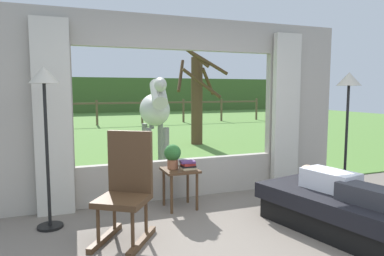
{
  "coord_description": "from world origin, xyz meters",
  "views": [
    {
      "loc": [
        -1.65,
        -2.48,
        1.54
      ],
      "look_at": [
        0.0,
        1.8,
        1.05
      ],
      "focal_mm": 33.05,
      "sensor_mm": 36.0,
      "label": 1
    }
  ],
  "objects_px": {
    "reclining_person": "(343,185)",
    "pasture_tree": "(197,96)",
    "book_stack": "(188,165)",
    "side_table": "(180,176)",
    "potted_plant": "(173,155)",
    "horse": "(155,111)",
    "floor_lamp_left": "(45,99)",
    "floor_lamp_right": "(348,98)",
    "recliner_sofa": "(338,211)",
    "rocking_chair": "(126,187)"
  },
  "relations": [
    {
      "from": "floor_lamp_left",
      "to": "pasture_tree",
      "type": "height_order",
      "value": "pasture_tree"
    },
    {
      "from": "floor_lamp_left",
      "to": "reclining_person",
      "type": "bearing_deg",
      "value": -23.16
    },
    {
      "from": "side_table",
      "to": "potted_plant",
      "type": "relative_size",
      "value": 1.63
    },
    {
      "from": "potted_plant",
      "to": "rocking_chair",
      "type": "bearing_deg",
      "value": -134.12
    },
    {
      "from": "potted_plant",
      "to": "pasture_tree",
      "type": "height_order",
      "value": "pasture_tree"
    },
    {
      "from": "recliner_sofa",
      "to": "side_table",
      "type": "distance_m",
      "value": 1.93
    },
    {
      "from": "side_table",
      "to": "potted_plant",
      "type": "height_order",
      "value": "potted_plant"
    },
    {
      "from": "recliner_sofa",
      "to": "book_stack",
      "type": "relative_size",
      "value": 8.91
    },
    {
      "from": "side_table",
      "to": "floor_lamp_left",
      "type": "height_order",
      "value": "floor_lamp_left"
    },
    {
      "from": "floor_lamp_left",
      "to": "book_stack",
      "type": "bearing_deg",
      "value": 1.97
    },
    {
      "from": "floor_lamp_right",
      "to": "book_stack",
      "type": "bearing_deg",
      "value": 167.64
    },
    {
      "from": "floor_lamp_left",
      "to": "floor_lamp_right",
      "type": "height_order",
      "value": "floor_lamp_left"
    },
    {
      "from": "floor_lamp_right",
      "to": "pasture_tree",
      "type": "bearing_deg",
      "value": 90.5
    },
    {
      "from": "book_stack",
      "to": "rocking_chair",
      "type": "bearing_deg",
      "value": -144.62
    },
    {
      "from": "recliner_sofa",
      "to": "side_table",
      "type": "relative_size",
      "value": 3.56
    },
    {
      "from": "side_table",
      "to": "rocking_chair",
      "type": "bearing_deg",
      "value": -139.31
    },
    {
      "from": "rocking_chair",
      "to": "side_table",
      "type": "xyz_separation_m",
      "value": [
        0.83,
        0.71,
        -0.12
      ]
    },
    {
      "from": "floor_lamp_right",
      "to": "recliner_sofa",
      "type": "bearing_deg",
      "value": -137.07
    },
    {
      "from": "horse",
      "to": "floor_lamp_right",
      "type": "bearing_deg",
      "value": 135.3
    },
    {
      "from": "rocking_chair",
      "to": "floor_lamp_right",
      "type": "relative_size",
      "value": 0.63
    },
    {
      "from": "horse",
      "to": "pasture_tree",
      "type": "xyz_separation_m",
      "value": [
        1.94,
        2.73,
        0.22
      ]
    },
    {
      "from": "recliner_sofa",
      "to": "floor_lamp_right",
      "type": "height_order",
      "value": "floor_lamp_right"
    },
    {
      "from": "potted_plant",
      "to": "book_stack",
      "type": "height_order",
      "value": "potted_plant"
    },
    {
      "from": "book_stack",
      "to": "recliner_sofa",
      "type": "bearing_deg",
      "value": -44.76
    },
    {
      "from": "rocking_chair",
      "to": "floor_lamp_left",
      "type": "height_order",
      "value": "floor_lamp_left"
    },
    {
      "from": "rocking_chair",
      "to": "floor_lamp_left",
      "type": "xyz_separation_m",
      "value": [
        -0.76,
        0.6,
        0.9
      ]
    },
    {
      "from": "horse",
      "to": "recliner_sofa",
      "type": "bearing_deg",
      "value": 116.66
    },
    {
      "from": "potted_plant",
      "to": "floor_lamp_right",
      "type": "distance_m",
      "value": 2.51
    },
    {
      "from": "horse",
      "to": "reclining_person",
      "type": "bearing_deg",
      "value": 116.43
    },
    {
      "from": "side_table",
      "to": "pasture_tree",
      "type": "relative_size",
      "value": 0.18
    },
    {
      "from": "potted_plant",
      "to": "floor_lamp_right",
      "type": "relative_size",
      "value": 0.18
    },
    {
      "from": "pasture_tree",
      "to": "floor_lamp_right",
      "type": "bearing_deg",
      "value": -89.5
    },
    {
      "from": "rocking_chair",
      "to": "book_stack",
      "type": "height_order",
      "value": "rocking_chair"
    },
    {
      "from": "potted_plant",
      "to": "horse",
      "type": "bearing_deg",
      "value": 80.88
    },
    {
      "from": "pasture_tree",
      "to": "recliner_sofa",
      "type": "bearing_deg",
      "value": -97.48
    },
    {
      "from": "book_stack",
      "to": "floor_lamp_right",
      "type": "relative_size",
      "value": 0.12
    },
    {
      "from": "potted_plant",
      "to": "horse",
      "type": "relative_size",
      "value": 0.18
    },
    {
      "from": "recliner_sofa",
      "to": "reclining_person",
      "type": "xyz_separation_m",
      "value": [
        0.0,
        -0.05,
        0.3
      ]
    },
    {
      "from": "reclining_person",
      "to": "book_stack",
      "type": "relative_size",
      "value": 6.89
    },
    {
      "from": "recliner_sofa",
      "to": "potted_plant",
      "type": "xyz_separation_m",
      "value": [
        -1.46,
        1.4,
        0.48
      ]
    },
    {
      "from": "horse",
      "to": "pasture_tree",
      "type": "distance_m",
      "value": 3.36
    },
    {
      "from": "recliner_sofa",
      "to": "potted_plant",
      "type": "height_order",
      "value": "potted_plant"
    },
    {
      "from": "reclining_person",
      "to": "pasture_tree",
      "type": "relative_size",
      "value": 0.5
    },
    {
      "from": "rocking_chair",
      "to": "recliner_sofa",
      "type": "bearing_deg",
      "value": 18.45
    },
    {
      "from": "floor_lamp_right",
      "to": "reclining_person",
      "type": "bearing_deg",
      "value": -135.38
    },
    {
      "from": "reclining_person",
      "to": "pasture_tree",
      "type": "height_order",
      "value": "pasture_tree"
    },
    {
      "from": "rocking_chair",
      "to": "pasture_tree",
      "type": "distance_m",
      "value": 6.43
    },
    {
      "from": "rocking_chair",
      "to": "side_table",
      "type": "relative_size",
      "value": 2.15
    },
    {
      "from": "horse",
      "to": "floor_lamp_left",
      "type": "bearing_deg",
      "value": 59.92
    },
    {
      "from": "recliner_sofa",
      "to": "horse",
      "type": "bearing_deg",
      "value": 95.71
    }
  ]
}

